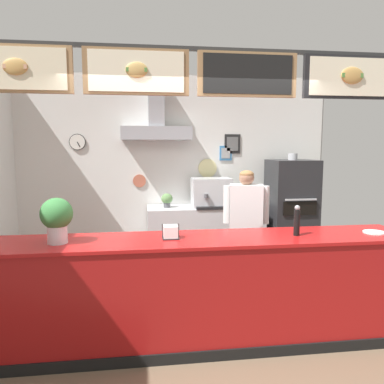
% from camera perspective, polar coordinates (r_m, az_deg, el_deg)
% --- Properties ---
extents(ground_plane, '(5.87, 5.87, 0.00)m').
position_cam_1_polar(ground_plane, '(3.97, 0.41, -20.64)').
color(ground_plane, brown).
extents(back_wall_assembly, '(4.89, 2.39, 2.94)m').
position_cam_1_polar(back_wall_assembly, '(5.76, -2.81, 4.30)').
color(back_wall_assembly, '#9E9E99').
rests_on(back_wall_assembly, ground_plane).
extents(service_counter, '(4.02, 0.66, 1.02)m').
position_cam_1_polar(service_counter, '(3.55, 0.94, -15.08)').
color(service_counter, maroon).
rests_on(service_counter, ground_plane).
extents(back_prep_counter, '(1.75, 0.59, 0.93)m').
position_cam_1_polar(back_prep_counter, '(5.71, 2.03, -6.95)').
color(back_prep_counter, silver).
rests_on(back_prep_counter, ground_plane).
extents(pizza_oven, '(0.67, 0.68, 1.74)m').
position_cam_1_polar(pizza_oven, '(5.90, 15.03, -3.14)').
color(pizza_oven, '#232326').
rests_on(pizza_oven, ground_plane).
extents(shop_worker, '(0.55, 0.31, 1.56)m').
position_cam_1_polar(shop_worker, '(4.66, 8.31, -5.52)').
color(shop_worker, '#232328').
rests_on(shop_worker, ground_plane).
extents(espresso_machine, '(0.58, 0.49, 0.43)m').
position_cam_1_polar(espresso_machine, '(5.58, 3.00, -0.11)').
color(espresso_machine, silver).
rests_on(espresso_machine, back_prep_counter).
extents(potted_rosemary, '(0.23, 0.23, 0.27)m').
position_cam_1_polar(potted_rosemary, '(5.74, 8.91, -0.62)').
color(potted_rosemary, '#9E563D').
rests_on(potted_rosemary, back_prep_counter).
extents(potted_sage, '(0.17, 0.17, 0.21)m').
position_cam_1_polar(potted_sage, '(5.53, -3.90, -1.17)').
color(potted_sage, '#4C4C51').
rests_on(potted_sage, back_prep_counter).
extents(potted_thyme, '(0.16, 0.16, 0.21)m').
position_cam_1_polar(potted_thyme, '(5.71, 6.09, -0.97)').
color(potted_thyme, beige).
rests_on(potted_thyme, back_prep_counter).
extents(basil_vase, '(0.27, 0.27, 0.40)m').
position_cam_1_polar(basil_vase, '(3.37, -20.18, -3.85)').
color(basil_vase, silver).
rests_on(basil_vase, service_counter).
extents(condiment_plate, '(0.21, 0.21, 0.01)m').
position_cam_1_polar(condiment_plate, '(3.99, 26.37, -5.60)').
color(condiment_plate, white).
rests_on(condiment_plate, service_counter).
extents(pepper_grinder, '(0.06, 0.06, 0.29)m').
position_cam_1_polar(pepper_grinder, '(3.58, 15.90, -4.27)').
color(pepper_grinder, black).
rests_on(pepper_grinder, service_counter).
extents(napkin_holder, '(0.16, 0.15, 0.13)m').
position_cam_1_polar(napkin_holder, '(3.37, -3.33, -6.25)').
color(napkin_holder, '#262628').
rests_on(napkin_holder, service_counter).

